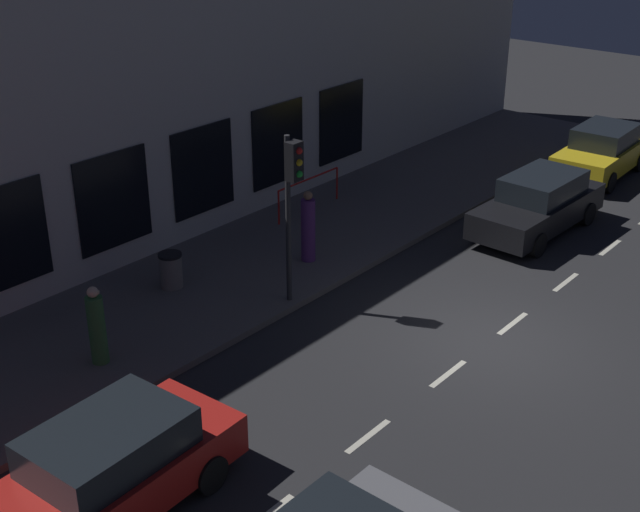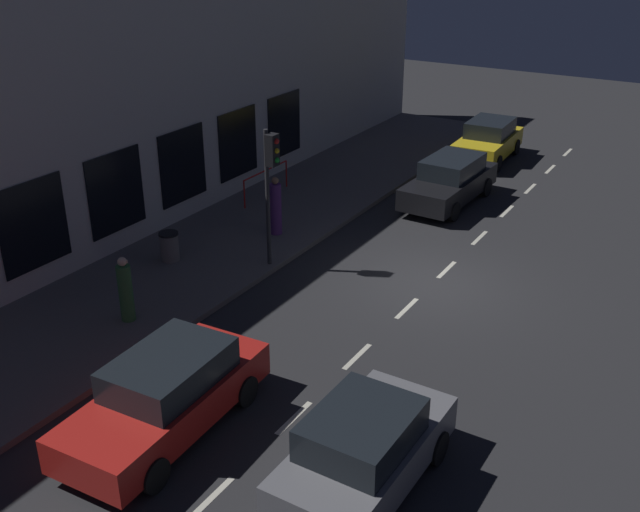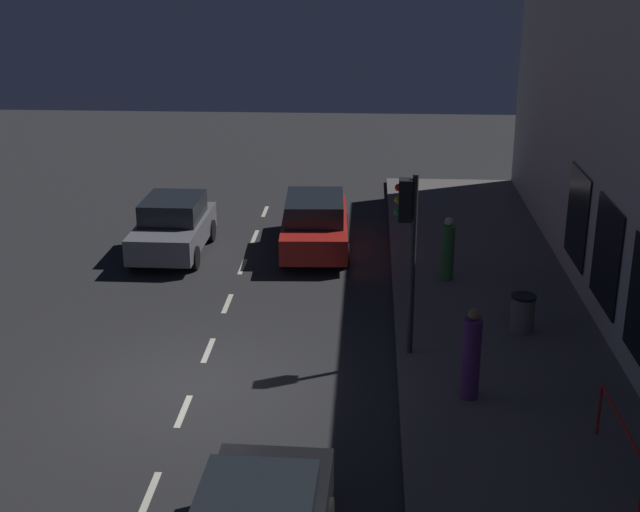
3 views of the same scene
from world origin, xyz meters
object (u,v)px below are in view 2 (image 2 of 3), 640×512
at_px(traffic_light, 271,170).
at_px(pedestrian_0, 276,208).
at_px(parked_car_0, 450,181).
at_px(parked_car_2, 364,449).
at_px(pedestrian_1, 126,291).
at_px(parked_car_1, 488,140).
at_px(trash_bin, 169,246).
at_px(parked_car_3, 167,394).

xyz_separation_m(traffic_light, pedestrian_0, (1.16, -1.87, -1.91)).
bearing_deg(parked_car_0, parked_car_2, 108.14).
bearing_deg(parked_car_2, pedestrian_1, 165.53).
xyz_separation_m(parked_car_1, parked_car_2, (-4.60, 19.10, -0.00)).
height_order(traffic_light, parked_car_1, traffic_light).
bearing_deg(parked_car_1, trash_bin, 71.18).
height_order(parked_car_2, pedestrian_0, pedestrian_0).
height_order(parked_car_2, trash_bin, parked_car_2).
xyz_separation_m(parked_car_0, trash_bin, (4.79, 8.65, -0.22)).
xyz_separation_m(pedestrian_0, pedestrian_1, (0.06, 6.20, -0.08)).
xyz_separation_m(parked_car_3, pedestrian_0, (3.44, -8.72, 0.19)).
relative_size(parked_car_3, trash_bin, 5.53).
bearing_deg(traffic_light, parked_car_2, 134.43).
relative_size(pedestrian_0, trash_bin, 2.17).
bearing_deg(trash_bin, pedestrian_0, -115.22).
distance_m(parked_car_3, pedestrian_0, 9.38).
bearing_deg(traffic_light, trash_bin, 25.45).
bearing_deg(parked_car_3, trash_bin, -51.37).
xyz_separation_m(pedestrian_1, trash_bin, (1.41, -3.08, -0.34)).
relative_size(traffic_light, parked_car_3, 0.83).
xyz_separation_m(parked_car_1, trash_bin, (4.23, 14.03, -0.22)).
relative_size(parked_car_1, parked_car_3, 0.89).
xyz_separation_m(parked_car_1, pedestrian_0, (2.76, 10.91, 0.20)).
bearing_deg(parked_car_2, traffic_light, 134.97).
bearing_deg(parked_car_0, traffic_light, 75.45).
relative_size(parked_car_1, pedestrian_1, 2.51).
xyz_separation_m(parked_car_3, trash_bin, (4.91, -5.60, -0.22)).
relative_size(parked_car_0, pedestrian_0, 2.52).
bearing_deg(pedestrian_1, parked_car_1, 132.41).
xyz_separation_m(traffic_light, parked_car_2, (-6.20, 6.32, -2.11)).
bearing_deg(traffic_light, parked_car_3, 108.40).
bearing_deg(parked_car_0, parked_car_1, -82.30).
bearing_deg(pedestrian_1, trash_bin, 166.30).
distance_m(parked_car_0, parked_car_3, 14.25).
height_order(parked_car_3, pedestrian_0, pedestrian_0).
bearing_deg(parked_car_0, parked_car_3, 92.22).
bearing_deg(parked_car_3, traffic_light, -74.21).
bearing_deg(pedestrian_1, parked_car_3, 16.06).
xyz_separation_m(parked_car_0, parked_car_1, (0.56, -5.38, -0.00)).
height_order(traffic_light, pedestrian_1, traffic_light).
bearing_deg(parked_car_1, traffic_light, 80.83).
height_order(parked_car_0, parked_car_2, same).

